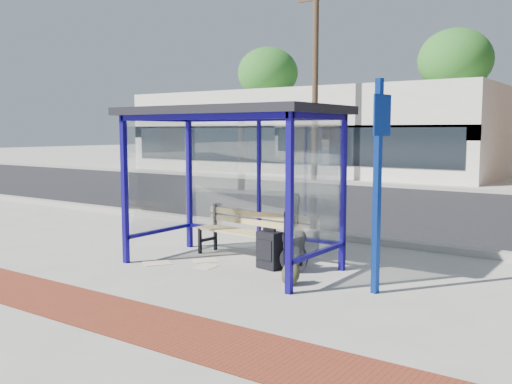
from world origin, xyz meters
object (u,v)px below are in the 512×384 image
Objects in this scene: guitar_bag at (294,245)px; suitcase at (269,250)px; bench at (244,230)px; backpack at (290,274)px.

suitcase is (-0.41, -0.03, -0.12)m from guitar_bag.
backpack is at bearing -28.57° from bench.
backpack is (1.51, -1.00, -0.31)m from bench.
bench is at bearing 160.43° from suitcase.
bench is at bearing 145.24° from guitar_bag.
bench reaches higher than suitcase.
bench is 1.83m from backpack.
backpack is (0.32, -0.63, -0.25)m from guitar_bag.
bench is 2.83× the size of suitcase.
backpack is at bearing -80.15° from guitar_bag.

